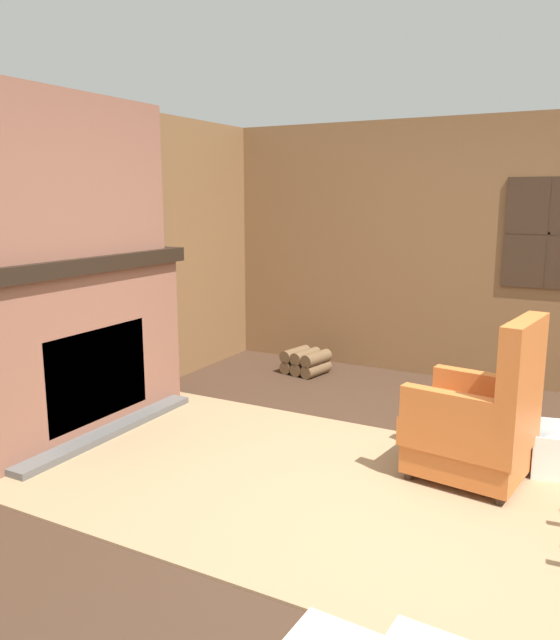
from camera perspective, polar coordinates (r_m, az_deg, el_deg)
ground_plane at (r=3.79m, az=11.18°, el=-16.23°), size 14.00×14.00×0.00m
wood_panel_wall_left at (r=4.91m, az=-20.22°, el=4.62°), size 0.06×5.98×2.45m
wood_panel_wall_back at (r=6.05m, az=19.43°, el=5.85°), size 5.98×0.09×2.45m
fireplace_hearth at (r=4.83m, az=-17.88°, el=-2.25°), size 0.60×1.99×1.31m
chimney_breast at (r=4.72m, az=-18.90°, el=12.35°), size 0.34×1.66×1.12m
area_rug at (r=3.89m, az=5.11°, el=-15.20°), size 3.96×2.16×0.01m
armchair at (r=4.04m, az=17.65°, el=-9.07°), size 0.77×0.69×1.05m
firewood_stack at (r=6.21m, az=2.36°, el=-3.82°), size 0.45×0.42×0.24m
storage_case at (r=5.26m, az=-13.23°, el=7.17°), size 0.13×0.26×0.14m
decorative_plate_on_mantel at (r=4.78m, az=-18.94°, el=6.94°), size 0.06×0.23×0.22m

